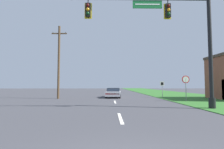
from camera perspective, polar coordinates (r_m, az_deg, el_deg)
name	(u,v)px	position (r m, az deg, el deg)	size (l,w,h in m)	color
grass_verge_right	(168,94)	(34.38, 17.92, -5.93)	(10.00, 110.00, 0.04)	#2D6626
road_center_line	(113,96)	(24.58, 0.35, -7.17)	(0.16, 34.80, 0.01)	silver
signal_mast	(176,33)	(13.10, 20.25, 12.54)	(9.87, 0.47, 8.41)	black
car_ahead	(113,93)	(22.77, 0.48, -5.96)	(2.15, 4.71, 1.19)	black
stop_sign	(186,82)	(19.07, 22.94, -2.38)	(0.76, 0.07, 2.50)	gray
route_sign_post	(162,86)	(23.06, 16.08, -3.50)	(0.55, 0.06, 2.03)	gray
utility_pole_near	(59,61)	(21.69, -16.98, 4.34)	(1.80, 0.26, 8.66)	#4C3823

